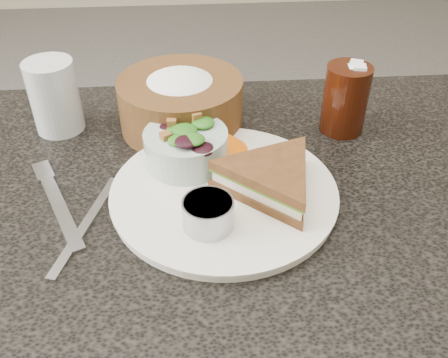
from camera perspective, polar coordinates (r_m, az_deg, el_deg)
name	(u,v)px	position (r m, az deg, el deg)	size (l,w,h in m)	color
dinner_plate	(224,193)	(0.67, 0.00, -1.60)	(0.30, 0.30, 0.01)	silver
sandwich	(272,179)	(0.65, 5.46, 0.01)	(0.17, 0.17, 0.04)	brown
salad_bowl	(186,142)	(0.69, -4.38, 4.24)	(0.12, 0.12, 0.07)	#9BB2A9
dressing_ramekin	(208,214)	(0.60, -1.82, -4.00)	(0.06, 0.06, 0.04)	#9FA2AA
orange_wedge	(227,141)	(0.73, 0.32, 4.36)	(0.06, 0.06, 0.03)	#FF6605
fork	(60,207)	(0.68, -18.29, -3.09)	(0.02, 0.18, 0.00)	#9EA0A6
knife	(86,224)	(0.65, -15.46, -4.96)	(0.01, 0.19, 0.00)	#A6A6A8
bread_basket	(181,95)	(0.79, -4.99, 9.50)	(0.19, 0.19, 0.11)	brown
cola_glass	(346,96)	(0.80, 13.75, 9.23)	(0.07, 0.07, 0.12)	black
water_glass	(54,96)	(0.82, -18.81, 8.92)	(0.08, 0.08, 0.11)	#B8BFC2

